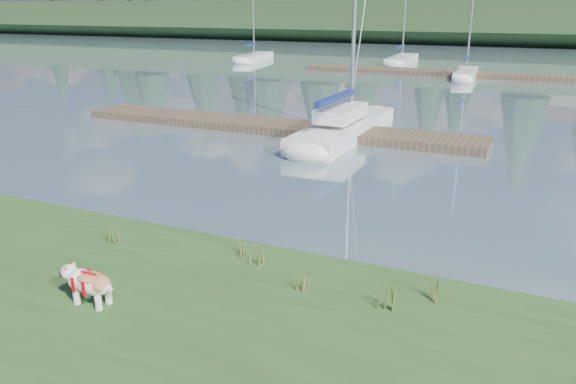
% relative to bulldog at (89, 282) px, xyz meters
% --- Properties ---
extents(ground, '(200.00, 200.00, 0.00)m').
position_rel_bulldog_xyz_m(ground, '(0.23, 34.50, -0.69)').
color(ground, slate).
rests_on(ground, ground).
extents(bank, '(60.00, 9.00, 0.35)m').
position_rel_bulldog_xyz_m(bank, '(0.23, -1.50, -0.52)').
color(bank, '#2D5021').
rests_on(bank, ground).
extents(ridge, '(200.00, 20.00, 5.00)m').
position_rel_bulldog_xyz_m(ridge, '(0.23, 77.50, 1.81)').
color(ridge, '#1C3218').
rests_on(ridge, ground).
extents(bulldog, '(0.90, 0.40, 0.55)m').
position_rel_bulldog_xyz_m(bulldog, '(0.00, 0.00, 0.00)').
color(bulldog, silver).
rests_on(bulldog, bank).
extents(sailboat_main, '(1.69, 8.20, 11.85)m').
position_rel_bulldog_xyz_m(sailboat_main, '(-0.80, 14.12, -0.27)').
color(sailboat_main, white).
rests_on(sailboat_main, ground).
extents(dock_near, '(16.00, 2.00, 0.30)m').
position_rel_bulldog_xyz_m(dock_near, '(-3.77, 13.50, -0.54)').
color(dock_near, '#4C3D2C').
rests_on(dock_near, ground).
extents(dock_far, '(26.00, 2.20, 0.30)m').
position_rel_bulldog_xyz_m(dock_far, '(2.23, 34.50, -0.54)').
color(dock_far, '#4C3D2C').
rests_on(dock_far, ground).
extents(sailboat_bg_0, '(2.64, 7.58, 10.85)m').
position_rel_bulldog_xyz_m(sailboat_bg_0, '(-17.97, 39.22, -0.37)').
color(sailboat_bg_0, white).
rests_on(sailboat_bg_0, ground).
extents(sailboat_bg_1, '(2.00, 8.00, 11.83)m').
position_rel_bulldog_xyz_m(sailboat_bg_1, '(-5.72, 42.52, -0.36)').
color(sailboat_bg_1, white).
rests_on(sailboat_bg_1, ground).
extents(sailboat_bg_2, '(1.56, 6.16, 9.37)m').
position_rel_bulldog_xyz_m(sailboat_bg_2, '(0.64, 33.75, -0.36)').
color(sailboat_bg_2, white).
rests_on(sailboat_bg_2, ground).
extents(weed_0, '(0.17, 0.14, 0.51)m').
position_rel_bulldog_xyz_m(weed_0, '(1.17, 2.39, -0.13)').
color(weed_0, '#475B23').
rests_on(weed_0, bank).
extents(weed_1, '(0.17, 0.14, 0.49)m').
position_rel_bulldog_xyz_m(weed_1, '(1.59, 2.20, -0.13)').
color(weed_1, '#475B23').
rests_on(weed_1, bank).
extents(weed_2, '(0.17, 0.14, 0.67)m').
position_rel_bulldog_xyz_m(weed_2, '(4.01, 1.70, -0.06)').
color(weed_2, '#475B23').
rests_on(weed_2, bank).
extents(weed_3, '(0.17, 0.14, 0.61)m').
position_rel_bulldog_xyz_m(weed_3, '(-1.23, 1.85, -0.09)').
color(weed_3, '#475B23').
rests_on(weed_3, bank).
extents(weed_4, '(0.17, 0.14, 0.38)m').
position_rel_bulldog_xyz_m(weed_4, '(2.67, 1.71, -0.18)').
color(weed_4, '#475B23').
rests_on(weed_4, bank).
extents(weed_5, '(0.17, 0.14, 0.59)m').
position_rel_bulldog_xyz_m(weed_5, '(4.53, 2.20, -0.09)').
color(weed_5, '#475B23').
rests_on(weed_5, bank).
extents(mud_lip, '(60.00, 0.50, 0.14)m').
position_rel_bulldog_xyz_m(mud_lip, '(0.23, 2.90, -0.62)').
color(mud_lip, '#33281C').
rests_on(mud_lip, ground).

